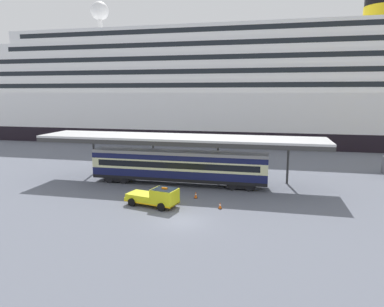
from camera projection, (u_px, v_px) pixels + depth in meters
ground_plane at (183, 221)px, 29.75m from camera, size 400.00×400.00×0.00m
cruise_ship at (302, 91)px, 75.96m from camera, size 170.35×24.32×33.29m
platform_canopy at (179, 138)px, 41.13m from camera, size 34.25×6.34×5.81m
train_carriage at (178, 166)px, 41.30m from camera, size 21.08×2.81×4.11m
service_truck at (156, 197)px, 33.46m from camera, size 5.52×3.14×2.02m
traffic_cone_near at (196, 195)px, 36.17m from camera, size 0.36×0.36×0.73m
traffic_cone_mid at (220, 205)px, 32.92m from camera, size 0.36×0.36×0.64m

